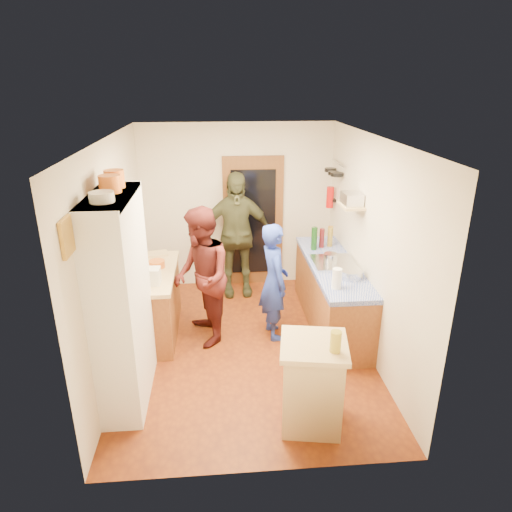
{
  "coord_description": "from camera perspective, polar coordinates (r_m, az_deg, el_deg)",
  "views": [
    {
      "loc": [
        -0.31,
        -5.0,
        3.19
      ],
      "look_at": [
        0.14,
        0.15,
        1.18
      ],
      "focal_mm": 32.0,
      "sensor_mm": 36.0,
      "label": 1
    }
  ],
  "objects": [
    {
      "name": "pan_rail",
      "position": [
        6.86,
        10.27,
        11.36
      ],
      "size": [
        0.02,
        0.65,
        0.02
      ],
      "primitive_type": "cylinder",
      "rotation": [
        1.57,
        0.0,
        0.0
      ],
      "color": "silver",
      "rests_on": "wall_right"
    },
    {
      "name": "fire_extinguisher",
      "position": [
        7.12,
        9.23,
        7.26
      ],
      "size": [
        0.11,
        0.11,
        0.32
      ],
      "primitive_type": "cylinder",
      "color": "red",
      "rests_on": "wall_right"
    },
    {
      "name": "person_hob",
      "position": [
        5.83,
        2.61,
        -3.26
      ],
      "size": [
        0.46,
        0.62,
        1.54
      ],
      "primitive_type": "imported",
      "rotation": [
        0.0,
        0.0,
        1.75
      ],
      "color": "#2136A5",
      "rests_on": "ground"
    },
    {
      "name": "wall_back",
      "position": [
        7.27,
        -2.36,
        6.18
      ],
      "size": [
        3.0,
        0.02,
        2.6
      ],
      "primitive_type": "cube",
      "color": "beige",
      "rests_on": "ground"
    },
    {
      "name": "wall_right",
      "position": [
        5.65,
        14.14,
        1.04
      ],
      "size": [
        0.02,
        4.0,
        2.6
      ],
      "primitive_type": "cube",
      "color": "beige",
      "rests_on": "ground"
    },
    {
      "name": "bottle_a",
      "position": [
        6.56,
        7.28,
        2.19
      ],
      "size": [
        0.11,
        0.11,
        0.33
      ],
      "primitive_type": "cylinder",
      "rotation": [
        0.0,
        0.0,
        -0.32
      ],
      "color": "#143F14",
      "rests_on": "right_counter_top"
    },
    {
      "name": "floor",
      "position": [
        5.95,
        -1.23,
        -11.3
      ],
      "size": [
        3.0,
        4.0,
        0.02
      ],
      "primitive_type": "cube",
      "color": "#78330E",
      "rests_on": "ground"
    },
    {
      "name": "mixing_bowl",
      "position": [
        5.72,
        11.79,
        -2.21
      ],
      "size": [
        0.35,
        0.35,
        0.11
      ],
      "primitive_type": "cylinder",
      "rotation": [
        0.0,
        0.0,
        -0.28
      ],
      "color": "silver",
      "rests_on": "right_counter_top"
    },
    {
      "name": "bottle_c",
      "position": [
        6.73,
        9.25,
        2.44
      ],
      "size": [
        0.09,
        0.09,
        0.3
      ],
      "primitive_type": "cylinder",
      "rotation": [
        0.0,
        0.0,
        -0.3
      ],
      "color": "olive",
      "rests_on": "right_counter_top"
    },
    {
      "name": "pan_hang_c",
      "position": [
        7.08,
        9.25,
        10.58
      ],
      "size": [
        0.17,
        0.17,
        0.05
      ],
      "primitive_type": "cylinder",
      "color": "black",
      "rests_on": "pan_rail"
    },
    {
      "name": "island_base",
      "position": [
        4.6,
        7.01,
        -15.82
      ],
      "size": [
        0.64,
        0.64,
        0.86
      ],
      "primitive_type": "cube",
      "rotation": [
        0.0,
        0.0,
        -0.17
      ],
      "color": "tan",
      "rests_on": "ground"
    },
    {
      "name": "door_glass",
      "position": [
        7.28,
        -0.33,
        4.17
      ],
      "size": [
        0.7,
        0.02,
        1.7
      ],
      "primitive_type": "cube",
      "color": "black",
      "rests_on": "door_frame"
    },
    {
      "name": "chopping_board",
      "position": [
        6.51,
        -12.32,
        0.28
      ],
      "size": [
        0.34,
        0.28,
        0.02
      ],
      "primitive_type": "cube",
      "rotation": [
        0.0,
        0.0,
        0.21
      ],
      "color": "tan",
      "rests_on": "left_counter_top"
    },
    {
      "name": "orange_pot_a",
      "position": [
        4.5,
        -17.8,
        8.58
      ],
      "size": [
        0.2,
        0.2,
        0.16
      ],
      "primitive_type": "cylinder",
      "color": "orange",
      "rests_on": "hutch_top_shelf"
    },
    {
      "name": "person_back",
      "position": [
        6.96,
        -2.45,
        2.65
      ],
      "size": [
        1.15,
        0.52,
        1.94
      ],
      "primitive_type": "imported",
      "rotation": [
        0.0,
        0.0,
        0.04
      ],
      "color": "#3A3B24",
      "rests_on": "ground"
    },
    {
      "name": "ext_bracket",
      "position": [
        7.15,
        9.68,
        6.88
      ],
      "size": [
        0.06,
        0.1,
        0.04
      ],
      "primitive_type": "cube",
      "color": "black",
      "rests_on": "wall_right"
    },
    {
      "name": "right_counter_base",
      "position": [
        6.34,
        9.36,
        -4.94
      ],
      "size": [
        0.6,
        2.2,
        0.84
      ],
      "primitive_type": "cube",
      "color": "brown",
      "rests_on": "ground"
    },
    {
      "name": "cutting_board",
      "position": [
        4.38,
        6.6,
        -10.55
      ],
      "size": [
        0.39,
        0.34,
        0.02
      ],
      "primitive_type": "cube",
      "rotation": [
        0.0,
        0.0,
        -0.17
      ],
      "color": "white",
      "rests_on": "island_top"
    },
    {
      "name": "wall_shelf",
      "position": [
        5.9,
        11.83,
        6.17
      ],
      "size": [
        0.26,
        0.42,
        0.03
      ],
      "primitive_type": "cube",
      "color": "tan",
      "rests_on": "wall_right"
    },
    {
      "name": "pan_hang_a",
      "position": [
        6.7,
        10.07,
        10.01
      ],
      "size": [
        0.18,
        0.18,
        0.05
      ],
      "primitive_type": "cylinder",
      "color": "black",
      "rests_on": "pan_rail"
    },
    {
      "name": "orange_pot_b",
      "position": [
        4.69,
        -17.29,
        9.2
      ],
      "size": [
        0.19,
        0.19,
        0.17
      ],
      "primitive_type": "cylinder",
      "color": "orange",
      "rests_on": "hutch_top_shelf"
    },
    {
      "name": "ceiling",
      "position": [
        5.05,
        -1.47,
        14.65
      ],
      "size": [
        3.0,
        4.0,
        0.02
      ],
      "primitive_type": "cube",
      "color": "silver",
      "rests_on": "ground"
    },
    {
      "name": "pan_hang_b",
      "position": [
        6.89,
        9.64,
        10.18
      ],
      "size": [
        0.16,
        0.16,
        0.05
      ],
      "primitive_type": "cylinder",
      "color": "black",
      "rests_on": "pan_rail"
    },
    {
      "name": "picture_frame",
      "position": [
        3.82,
        -22.58,
        2.21
      ],
      "size": [
        0.03,
        0.25,
        0.3
      ],
      "primitive_type": "cube",
      "color": "gold",
      "rests_on": "wall_left"
    },
    {
      "name": "orange_bowl",
      "position": [
        6.06,
        -12.29,
        -0.99
      ],
      "size": [
        0.26,
        0.26,
        0.09
      ],
      "primitive_type": "cylinder",
      "rotation": [
        0.0,
        0.0,
        0.33
      ],
      "color": "orange",
      "rests_on": "left_counter_top"
    },
    {
      "name": "hutch_body",
      "position": [
        4.8,
        -16.43,
        -5.51
      ],
      "size": [
        0.4,
        1.2,
        2.2
      ],
      "primitive_type": "cube",
      "color": "white",
      "rests_on": "ground"
    },
    {
      "name": "paper_towel",
      "position": [
        5.39,
        10.08,
        -2.79
      ],
      "size": [
        0.13,
        0.13,
        0.24
      ],
      "primitive_type": "cylinder",
      "rotation": [
        0.0,
        0.0,
        -0.19
      ],
      "color": "white",
      "rests_on": "right_counter_top"
    },
    {
      "name": "hob",
      "position": [
        6.12,
        9.7,
        -0.85
      ],
      "size": [
        0.55,
        0.58,
        0.04
      ],
      "primitive_type": "cube",
      "color": "silver",
      "rests_on": "right_counter_top"
    },
    {
      "name": "radio",
      "position": [
        5.87,
        11.89,
        7.02
      ],
      "size": [
        0.23,
        0.31,
        0.15
      ],
      "primitive_type": "cube",
      "rotation": [
        0.0,
        0.0,
        0.03
      ],
      "color": "silver",
      "rests_on": "wall_shelf"
    },
    {
      "name": "toaster",
      "position": [
        5.58,
        -13.23,
        -2.47
      ],
      "size": [
        0.27,
        0.19,
        0.2
      ],
      "primitive_type": "cube",
      "rotation": [
        0.0,
        0.0,
        -0.03
      ],
      "color": "white",
      "rests_on": "left_counter_top"
    },
    {
      "name": "hutch_top_shelf",
      "position": [
        4.44,
        -17.88,
        7.06
      ],
      "size": [
        0.4,
        1.14,
        0.04
      ],
      "primitive_type": "cube",
      "color": "white",
      "rests_on": "hutch_body"
    },
    {
      "name": "plate_stack",
      "position": [
        4.16,
        -18.74,
        7.0
      ],
      "size": [
        0.21,
        0.21,
        0.09
      ],
      "primitive_type": "cylinder",
      "color": "white",
      "rests_on": "hutch_top_shelf"
    },
    {
      "name": "wall_left",
      "position": [
        5.48,
        -17.29,
        0.09
      ],
      "size": [
        0.02,
        4.0,
        2.6
      ],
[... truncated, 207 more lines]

